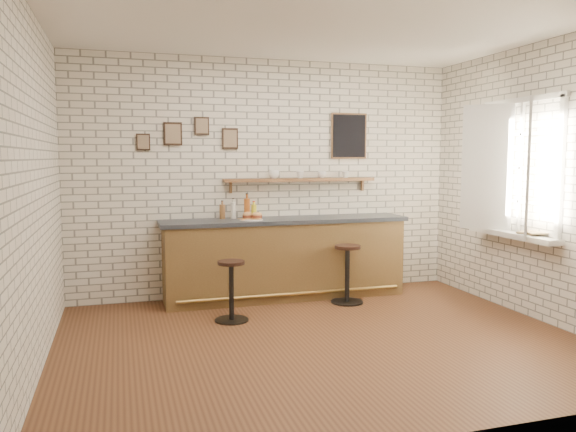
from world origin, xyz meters
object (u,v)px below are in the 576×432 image
object	(u,v)px
bar_stool_left	(231,289)
book_lower	(526,234)
sandwich_plate	(251,220)
shelf_cup_d	(346,175)
bitters_bottle_white	(233,210)
shelf_cup_a	(274,174)
bar_counter	(285,258)
condiment_bottle_yellow	(254,211)
shelf_cup_b	(300,175)
bitters_bottle_amber	(247,208)
bar_stool_right	(347,272)
bitters_bottle_brown	(222,211)
book_upper	(528,232)
ciabatta_sandwich	(252,216)
shelf_cup_c	(322,175)

from	to	relation	value
bar_stool_left	book_lower	world-z (taller)	book_lower
sandwich_plate	shelf_cup_d	world-z (taller)	shelf_cup_d
bitters_bottle_white	shelf_cup_a	world-z (taller)	shelf_cup_a
bar_counter	bitters_bottle_white	distance (m)	0.89
condiment_bottle_yellow	shelf_cup_b	world-z (taller)	shelf_cup_b
bar_counter	condiment_bottle_yellow	distance (m)	0.71
shelf_cup_a	shelf_cup_d	distance (m)	0.98
bitters_bottle_amber	bar_stool_right	bearing A→B (deg)	-29.62
bar_counter	shelf_cup_a	xyz separation A→B (m)	(-0.09, 0.20, 1.05)
bitters_bottle_brown	book_lower	bearing A→B (deg)	-31.00
sandwich_plate	bitters_bottle_white	size ratio (longest dim) A/B	1.09
condiment_bottle_yellow	shelf_cup_d	size ratio (longest dim) A/B	2.35
book_upper	book_lower	bearing A→B (deg)	114.68
condiment_bottle_yellow	book_upper	world-z (taller)	condiment_bottle_yellow
bar_counter	bar_stool_right	bearing A→B (deg)	-35.44
shelf_cup_a	book_lower	xyz separation A→B (m)	(2.33, -1.84, -0.61)
bitters_bottle_brown	book_lower	size ratio (longest dim) A/B	0.98
ciabatta_sandwich	bar_stool_right	size ratio (longest dim) A/B	0.37
book_upper	sandwich_plate	bearing A→B (deg)	174.04
ciabatta_sandwich	book_lower	xyz separation A→B (m)	(2.69, -1.57, -0.12)
sandwich_plate	shelf_cup_a	distance (m)	0.70
condiment_bottle_yellow	bar_stool_left	size ratio (longest dim) A/B	0.32
bitters_bottle_white	shelf_cup_c	size ratio (longest dim) A/B	2.30
bitters_bottle_brown	condiment_bottle_yellow	world-z (taller)	bitters_bottle_brown
bitters_bottle_brown	shelf_cup_b	distance (m)	1.12
sandwich_plate	shelf_cup_c	distance (m)	1.17
bitters_bottle_brown	bitters_bottle_amber	distance (m)	0.31
bar_stool_right	bitters_bottle_amber	bearing A→B (deg)	150.38
bar_stool_right	book_upper	size ratio (longest dim) A/B	2.92
bar_counter	ciabatta_sandwich	distance (m)	0.71
book_lower	book_upper	bearing A→B (deg)	-114.78
bitters_bottle_brown	bar_stool_left	size ratio (longest dim) A/B	0.35
bitters_bottle_amber	shelf_cup_a	size ratio (longest dim) A/B	2.30
shelf_cup_b	shelf_cup_d	world-z (taller)	shelf_cup_b
bitters_bottle_brown	book_upper	distance (m)	3.53
sandwich_plate	ciabatta_sandwich	xyz separation A→B (m)	(0.01, 0.00, 0.05)
bar_stool_left	shelf_cup_d	world-z (taller)	shelf_cup_d
bitters_bottle_amber	bar_stool_left	world-z (taller)	bitters_bottle_amber
shelf_cup_a	bar_stool_right	bearing A→B (deg)	-71.83
bitters_bottle_white	bar_stool_right	size ratio (longest dim) A/B	0.36
condiment_bottle_yellow	bar_stool_right	world-z (taller)	condiment_bottle_yellow
shelf_cup_b	bitters_bottle_amber	bearing A→B (deg)	121.96
bitters_bottle_amber	shelf_cup_c	size ratio (longest dim) A/B	2.80
shelf_cup_a	shelf_cup_b	size ratio (longest dim) A/B	1.37
sandwich_plate	condiment_bottle_yellow	distance (m)	0.27
bitters_bottle_brown	book_lower	xyz separation A→B (m)	(3.01, -1.81, -0.16)
shelf_cup_b	book_lower	distance (m)	2.78
bitters_bottle_white	book_upper	bearing A→B (deg)	-32.60
shelf_cup_b	book_lower	xyz separation A→B (m)	(1.99, -1.84, -0.61)
shelf_cup_b	shelf_cup_c	size ratio (longest dim) A/B	0.89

